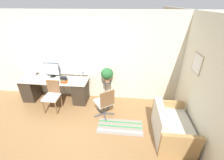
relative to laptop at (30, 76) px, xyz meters
name	(u,v)px	position (x,y,z in m)	size (l,w,h in m)	color
ground_plane	(73,107)	(1.42, -0.34, -0.80)	(14.00, 14.00, 0.00)	olive
wall_back_with_window	(75,57)	(1.41, 0.34, 0.55)	(9.00, 0.12, 2.70)	beige
wall_right_with_picture	(192,71)	(4.61, -0.34, 0.55)	(0.08, 9.00, 2.70)	beige
desk	(55,89)	(0.77, -0.04, -0.40)	(2.14, 0.61, 0.75)	beige
laptop	(30,76)	(0.00, 0.00, 0.00)	(0.30, 0.37, 0.23)	#B7B7BC
monitor	(52,70)	(0.68, 0.15, 0.19)	(0.48, 0.18, 0.46)	black
keyboard	(48,81)	(0.66, -0.17, -0.04)	(0.41, 0.12, 0.02)	silver
mouse	(57,81)	(0.95, -0.14, -0.04)	(0.04, 0.06, 0.03)	black
desk_lamp	(81,69)	(1.67, 0.02, 0.32)	(0.12, 0.12, 0.49)	white
book_stack	(64,80)	(1.20, -0.22, 0.05)	(0.23, 0.16, 0.20)	yellow
desk_chair_wooden	(52,95)	(0.90, -0.48, -0.32)	(0.42, 0.43, 0.89)	brown
office_chair_swivel	(105,102)	(2.46, -0.63, -0.35)	(0.61, 0.61, 0.87)	#47474C
couch_loveseat	(171,127)	(4.09, -1.20, -0.53)	(0.79, 1.22, 0.77)	silver
plant_stand	(107,84)	(2.42, 0.14, -0.22)	(0.26, 0.26, 0.67)	#333338
potted_plant	(107,74)	(2.42, 0.14, 0.13)	(0.37, 0.37, 0.45)	#9E6B4C
floor_rug_striped	(120,127)	(2.90, -1.03, -0.80)	(1.16, 0.55, 0.01)	gray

